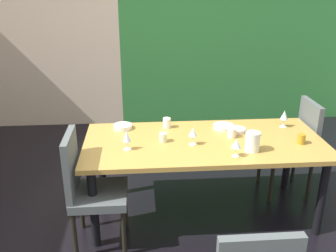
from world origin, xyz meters
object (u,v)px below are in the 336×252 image
Objects in this scene: wine_glass_near_shelf at (127,137)px; cup_front at (232,133)px; wine_glass_east at (236,144)px; serving_bowl_south at (223,127)px; serving_bowl_center at (123,127)px; pitcher_right at (253,141)px; cup_left at (167,123)px; chair_left_near at (88,185)px; cup_near_window at (301,139)px; wine_glass_corner at (193,132)px; cup_west at (163,137)px; serving_bowl_rear at (238,130)px; wine_glass_north at (284,116)px; chair_right_far at (295,144)px; dining_table at (204,148)px.

wine_glass_near_shelf is 1.98× the size of cup_front.
wine_glass_east is 0.59m from serving_bowl_south.
wine_glass_east is 0.88m from wine_glass_near_shelf.
pitcher_right reaches higher than serving_bowl_center.
chair_left_near is at bearing -136.16° from cup_left.
chair_left_near is 1.21m from wine_glass_east.
pitcher_right is at bearing -166.55° from cup_near_window.
wine_glass_corner reaches higher than cup_west.
serving_bowl_rear reaches higher than serving_bowl_south.
serving_bowl_center is at bearing 177.25° from wine_glass_north.
chair_right_far is 0.89m from pitcher_right.
wine_glass_corner is 0.40m from cup_front.
cup_left is (0.67, 0.65, 0.26)m from chair_left_near.
chair_left_near is 0.74m from cup_west.
cup_left is at bearing -1.04° from serving_bowl_center.
cup_near_window is at bearing -17.79° from cup_front.
chair_right_far is 0.99× the size of chair_left_near.
cup_front is at bearing -25.86° from cup_left.
pitcher_right reaches higher than dining_table.
chair_right_far is 1.07m from wine_glass_east.
serving_bowl_rear is at bearing 148.41° from cup_near_window.
chair_left_near is 6.71× the size of wine_glass_east.
wine_glass_corner reaches higher than wine_glass_east.
cup_front is (-0.54, -0.20, -0.07)m from wine_glass_north.
serving_bowl_rear is 0.88× the size of pitcher_right.
wine_glass_corner is 0.92× the size of pitcher_right.
cup_left is at bearing 51.37° from wine_glass_near_shelf.
serving_bowl_center is at bearing 171.11° from serving_bowl_rear.
chair_right_far reaches higher than wine_glass_near_shelf.
wine_glass_north is at bearing 17.63° from dining_table.
serving_bowl_rear is 0.41m from pitcher_right.
wine_glass_near_shelf is 1.13× the size of serving_bowl_rear.
serving_bowl_south is at bearing 97.77° from cup_front.
wine_glass_east is 0.75× the size of serving_bowl_south.
chair_left_near is 1.82m from cup_near_window.
cup_west is at bearing -175.61° from cup_front.
wine_glass_corner is at bearing -152.07° from serving_bowl_rear.
dining_table is 0.46m from cup_left.
wine_glass_north is 1.88× the size of cup_near_window.
cup_left is (-0.53, 0.06, 0.03)m from serving_bowl_south.
cup_west is (0.36, -0.32, 0.02)m from serving_bowl_center.
pitcher_right is at bearing -87.70° from serving_bowl_rear.
dining_table is 2.16× the size of chair_right_far.
wine_glass_corner is 0.73m from serving_bowl_center.
cup_near_window reaches higher than serving_bowl_south.
chair_left_near is 1.36m from serving_bowl_south.
serving_bowl_south is 0.70m from cup_near_window.
wine_glass_east is 0.90× the size of wine_glass_north.
chair_right_far is at bearing 0.07° from serving_bowl_center.
wine_glass_near_shelf is at bearing 105.74° from chair_right_far.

